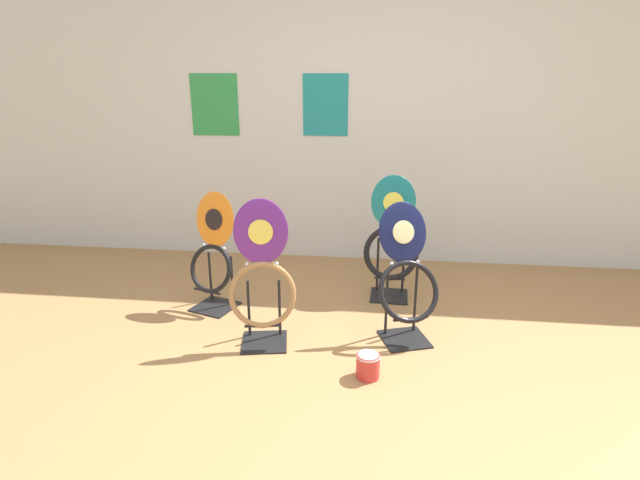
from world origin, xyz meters
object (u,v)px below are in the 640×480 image
Objects in this scene: toilet_seat_display_navy_moon at (406,278)px; toilet_seat_display_orange_sun at (213,256)px; paint_can at (368,365)px; toilet_seat_display_teal_sax at (391,243)px; toilet_seat_display_purple_note at (262,277)px.

toilet_seat_display_navy_moon reaches higher than toilet_seat_display_orange_sun.
paint_can is at bearing -34.30° from toilet_seat_display_orange_sun.
toilet_seat_display_teal_sax reaches higher than toilet_seat_display_purple_note.
toilet_seat_display_purple_note is at bearing 155.22° from paint_can.
toilet_seat_display_purple_note is at bearing -169.38° from toilet_seat_display_navy_moon.
toilet_seat_display_teal_sax is (-0.08, 0.63, 0.02)m from toilet_seat_display_navy_moon.
toilet_seat_display_purple_note is at bearing -135.04° from toilet_seat_display_teal_sax.
toilet_seat_display_teal_sax reaches higher than toilet_seat_display_orange_sun.
toilet_seat_display_orange_sun is 0.91× the size of toilet_seat_display_purple_note.
paint_can is at bearing -96.88° from toilet_seat_display_teal_sax.
toilet_seat_display_teal_sax is at bearing 83.12° from paint_can.
toilet_seat_display_teal_sax is 6.50× the size of paint_can.
toilet_seat_display_orange_sun is at bearing 135.16° from toilet_seat_display_purple_note.
paint_can is at bearing -114.52° from toilet_seat_display_navy_moon.
toilet_seat_display_navy_moon is 0.93× the size of toilet_seat_display_teal_sax.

